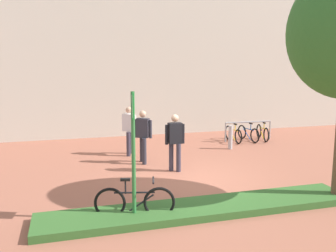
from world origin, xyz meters
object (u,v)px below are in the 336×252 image
Objects in this scene: bike_rack_cluster at (248,133)px; bollard_steel at (230,137)px; parking_sign_post at (133,138)px; person_suited_dark at (143,133)px; person_shirt_blue at (129,128)px; bike_at_sign at (135,202)px; person_suited_navy at (175,139)px.

bollard_steel reaches higher than bike_rack_cluster.
bollard_steel is (4.74, 5.41, -1.26)m from parking_sign_post.
person_suited_dark is 1.00× the size of person_shirt_blue.
parking_sign_post reaches higher than person_suited_dark.
parking_sign_post is 1.53× the size of person_shirt_blue.
bollard_steel is at bearing 48.43° from bike_at_sign.
person_suited_dark and person_suited_navy have the same top height.
parking_sign_post reaches higher than person_shirt_blue.
person_shirt_blue is at bearing 81.13° from bike_at_sign.
person_suited_dark is at bearing 75.56° from parking_sign_post.
person_suited_navy reaches higher than bike_at_sign.
person_suited_dark reaches higher than bike_rack_cluster.
person_suited_navy is (0.72, -1.18, 0.00)m from person_suited_dark.
person_suited_dark is (-5.02, -2.29, 0.63)m from bike_rack_cluster.
bollard_steel is (-1.40, -1.22, 0.10)m from bike_rack_cluster.
bollard_steel is at bearing -2.38° from person_shirt_blue.
bollard_steel reaches higher than bike_at_sign.
person_suited_navy is (1.83, 3.15, -0.73)m from parking_sign_post.
person_suited_dark is (1.12, 4.34, -0.73)m from parking_sign_post.
bike_rack_cluster is 1.23× the size of person_suited_navy.
person_shirt_blue is at bearing 80.99° from parking_sign_post.
bike_at_sign is at bearing -120.59° from person_suited_navy.
bike_rack_cluster is 5.56m from person_suited_navy.
person_suited_dark reaches higher than bollard_steel.
parking_sign_post is 1.60× the size of bike_at_sign.
bike_at_sign is at bearing 73.62° from parking_sign_post.
person_suited_navy is at bearing -68.46° from person_shirt_blue.
parking_sign_post is at bearing -99.01° from person_shirt_blue.
person_suited_dark is 1.38m from person_suited_navy.
bike_at_sign is 0.96× the size of person_shirt_blue.
person_shirt_blue is at bearing 111.54° from person_suited_navy.
parking_sign_post is at bearing -104.44° from person_suited_dark.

